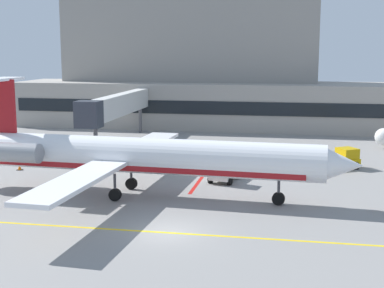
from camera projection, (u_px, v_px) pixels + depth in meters
ground at (170, 233)px, 32.71m from camera, size 120.00×120.00×0.11m
terminal_building at (215, 76)px, 77.40m from camera, size 61.95×12.08×18.20m
jet_bridge_west at (117, 106)px, 62.21m from camera, size 2.40×20.80×5.80m
regional_jet at (133, 155)px, 40.37m from camera, size 32.13×25.67×8.61m
baggage_tug at (36, 146)px, 56.49m from camera, size 4.43×2.86×2.14m
pushback_tractor at (341, 159)px, 50.10m from camera, size 4.26×3.64×1.84m
belt_loader at (224, 170)px, 44.97m from camera, size 2.63×3.96×2.21m
safety_cone_alpha at (20, 167)px, 49.52m from camera, size 0.47×0.47×0.55m
safety_cone_bravo at (293, 176)px, 46.00m from camera, size 0.47×0.47×0.55m
safety_cone_charlie at (221, 168)px, 49.39m from camera, size 0.47×0.47×0.55m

